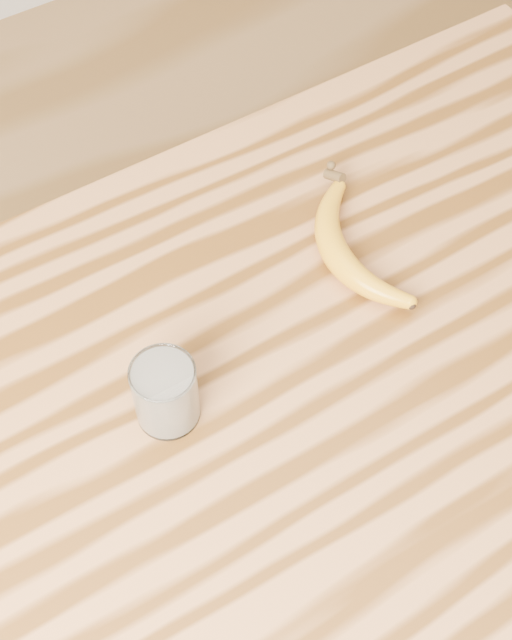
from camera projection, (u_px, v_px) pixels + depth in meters
room at (388, 45)px, 0.71m from camera, size 4.04×4.04×2.70m
table at (335, 397)px, 1.19m from camera, size 1.20×0.80×0.90m
smoothie_glass at (165, 393)px, 0.99m from camera, size 0.07×0.07×0.09m
banana at (335, 254)px, 1.14m from camera, size 0.16×0.32×0.04m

